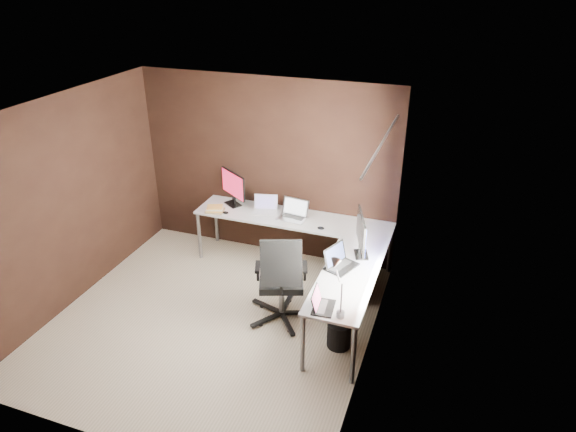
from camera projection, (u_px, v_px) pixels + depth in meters
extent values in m
cube|color=beige|center=(213.00, 321.00, 6.02)|extent=(3.60, 3.60, 0.00)
cube|color=white|center=(195.00, 112.00, 4.90)|extent=(3.60, 3.60, 0.00)
cube|color=black|center=(267.00, 169.00, 6.97)|extent=(3.60, 0.00, 2.50)
cube|color=black|center=(95.00, 330.00, 3.94)|extent=(3.60, 0.00, 2.50)
cube|color=black|center=(67.00, 203.00, 5.99)|extent=(0.00, 3.60, 2.50)
cube|color=black|center=(372.00, 256.00, 4.92)|extent=(0.00, 3.60, 2.50)
cube|color=white|center=(379.00, 222.00, 5.13)|extent=(0.00, 1.00, 1.30)
cube|color=#D85E19|center=(359.00, 276.00, 4.62)|extent=(0.01, 0.35, 2.00)
cube|color=#D85E19|center=(386.00, 209.00, 5.84)|extent=(0.01, 0.35, 2.00)
cylinder|color=slate|center=(382.00, 142.00, 4.77)|extent=(0.02, 1.90, 0.02)
cube|color=silver|center=(293.00, 218.00, 6.82)|extent=(2.65, 0.60, 0.03)
cube|color=silver|center=(348.00, 277.00, 5.57)|extent=(0.60, 1.65, 0.03)
cylinder|color=slate|center=(199.00, 236.00, 7.15)|extent=(0.05, 0.05, 0.70)
cylinder|color=slate|center=(216.00, 220.00, 7.59)|extent=(0.05, 0.05, 0.70)
cylinder|color=slate|center=(303.00, 343.00, 5.15)|extent=(0.05, 0.05, 0.70)
cylinder|color=slate|center=(353.00, 355.00, 5.00)|extent=(0.05, 0.05, 0.70)
cylinder|color=slate|center=(390.00, 249.00, 6.82)|extent=(0.05, 0.05, 0.70)
cube|color=silver|center=(355.00, 271.00, 6.43)|extent=(0.42, 0.50, 0.60)
cube|color=black|center=(233.00, 204.00, 7.17)|extent=(0.29, 0.27, 0.01)
cube|color=black|center=(234.00, 200.00, 7.15)|extent=(0.06, 0.06, 0.11)
cube|color=black|center=(233.00, 184.00, 7.04)|extent=(0.48, 0.33, 0.36)
cube|color=#C1183A|center=(232.00, 184.00, 7.03)|extent=(0.44, 0.30, 0.33)
cube|color=black|center=(361.00, 255.00, 5.94)|extent=(0.22, 0.27, 0.01)
cube|color=black|center=(360.00, 250.00, 5.92)|extent=(0.05, 0.06, 0.11)
cube|color=black|center=(361.00, 231.00, 5.80)|extent=(0.22, 0.60, 0.39)
cube|color=#1529BF|center=(362.00, 231.00, 5.80)|extent=(0.20, 0.56, 0.36)
cube|color=silver|center=(265.00, 211.00, 6.95)|extent=(0.36, 0.29, 0.02)
cube|color=silver|center=(266.00, 202.00, 6.98)|extent=(0.33, 0.14, 0.20)
cube|color=slate|center=(266.00, 202.00, 6.98)|extent=(0.29, 0.11, 0.17)
cube|color=silver|center=(292.00, 218.00, 6.78)|extent=(0.40, 0.30, 0.02)
cube|color=silver|center=(296.00, 207.00, 6.80)|extent=(0.38, 0.12, 0.23)
cube|color=silver|center=(295.00, 207.00, 6.80)|extent=(0.33, 0.10, 0.20)
cube|color=black|center=(341.00, 267.00, 5.71)|extent=(0.37, 0.43, 0.02)
cube|color=black|center=(335.00, 254.00, 5.71)|extent=(0.20, 0.36, 0.23)
cube|color=#151B34|center=(335.00, 255.00, 5.71)|extent=(0.17, 0.32, 0.19)
cube|color=black|center=(324.00, 307.00, 5.04)|extent=(0.23, 0.31, 0.02)
cube|color=black|center=(316.00, 298.00, 5.02)|extent=(0.08, 0.30, 0.18)
cube|color=#B14572|center=(317.00, 298.00, 5.01)|extent=(0.07, 0.26, 0.16)
cube|color=#90764D|center=(215.00, 211.00, 6.97)|extent=(0.27, 0.23, 0.02)
cube|color=gold|center=(215.00, 209.00, 6.96)|extent=(0.25, 0.22, 0.02)
cube|color=beige|center=(215.00, 208.00, 6.95)|extent=(0.27, 0.24, 0.02)
cube|color=gold|center=(215.00, 207.00, 6.94)|extent=(0.25, 0.23, 0.01)
ellipsoid|color=black|center=(226.00, 213.00, 6.90)|extent=(0.10, 0.08, 0.03)
ellipsoid|color=black|center=(321.00, 228.00, 6.50)|extent=(0.10, 0.08, 0.04)
cylinder|color=slate|center=(340.00, 314.00, 4.91)|extent=(0.08, 0.08, 0.06)
cylinder|color=slate|center=(341.00, 298.00, 4.82)|extent=(0.02, 0.02, 0.32)
cylinder|color=slate|center=(338.00, 276.00, 4.77)|extent=(0.02, 0.17, 0.24)
cone|color=slate|center=(335.00, 264.00, 4.80)|extent=(0.10, 0.13, 0.13)
cylinder|color=slate|center=(281.00, 297.00, 5.99)|extent=(0.06, 0.06, 0.41)
cube|color=black|center=(281.00, 280.00, 5.88)|extent=(0.63, 0.63, 0.09)
cube|color=black|center=(281.00, 263.00, 5.51)|extent=(0.47, 0.27, 0.54)
cylinder|color=black|center=(339.00, 334.00, 5.58)|extent=(0.34, 0.34, 0.30)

